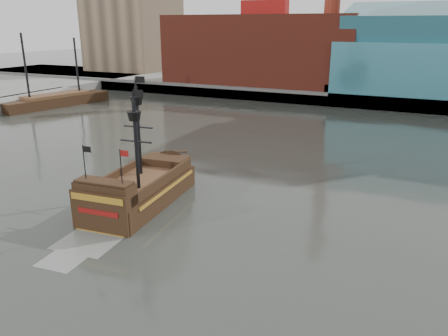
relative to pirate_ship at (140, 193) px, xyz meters
The scene contains 5 objects.
ground 11.54m from the pirate_ship, 37.09° to the right, with size 400.00×400.00×0.00m, color #262924.
promenade_far 85.56m from the pirate_ship, 83.85° to the left, with size 220.00×60.00×2.00m, color slate.
seawall 56.32m from the pirate_ship, 80.63° to the left, with size 220.00×1.00×2.60m, color #4C4C49.
pirate_ship is the anchor object (origin of this frame).
docked_vessel 54.48m from the pirate_ship, 142.53° to the left, with size 9.22×21.58×14.31m.
Camera 1 is at (12.65, -22.03, 15.07)m, focal length 35.00 mm.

